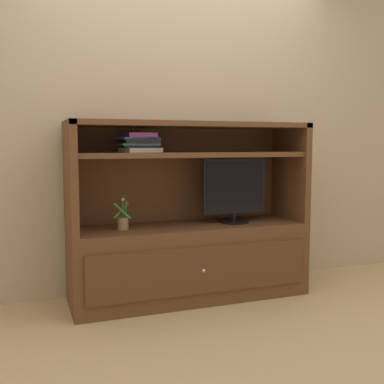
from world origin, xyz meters
TOP-DOWN VIEW (x-y plane):
  - ground_plane at (0.00, 0.00)m, footprint 8.00×8.00m
  - painted_rear_wall at (0.00, 0.75)m, footprint 6.00×0.10m
  - media_console at (0.00, 0.41)m, footprint 1.76×0.56m
  - tv_monitor at (0.35, 0.38)m, footprint 0.51×0.23m
  - potted_plant at (-0.51, 0.38)m, footprint 0.12×0.10m
  - magazine_stack at (-0.38, 0.40)m, footprint 0.30×0.34m

SIDE VIEW (x-z plane):
  - ground_plane at x=0.00m, z-range 0.00..0.00m
  - media_console at x=0.00m, z-range -0.22..1.08m
  - potted_plant at x=-0.51m, z-range 0.48..0.73m
  - tv_monitor at x=0.35m, z-range 0.56..1.05m
  - magazine_stack at x=-0.38m, z-range 1.09..1.22m
  - painted_rear_wall at x=0.00m, z-range 0.00..2.80m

